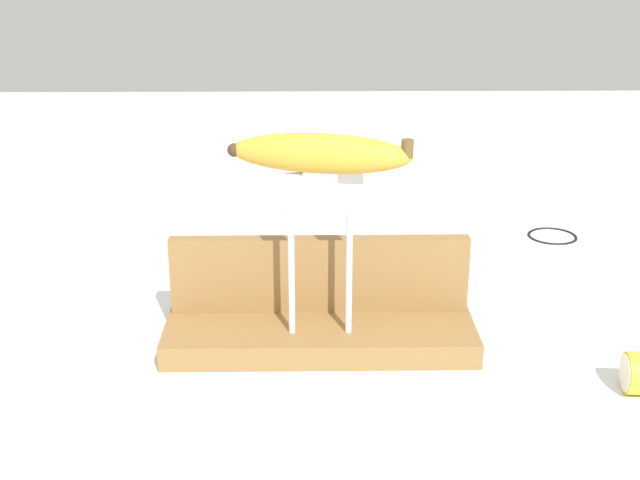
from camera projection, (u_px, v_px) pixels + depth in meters
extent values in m
plane|color=silver|center=(320.00, 348.00, 0.95)|extent=(3.00, 3.00, 0.00)
cube|color=olive|center=(320.00, 337.00, 0.95)|extent=(0.34, 0.10, 0.03)
cube|color=olive|center=(319.00, 274.00, 0.97)|extent=(0.33, 0.02, 0.09)
cylinder|color=silver|center=(291.00, 271.00, 0.91)|extent=(0.01, 0.01, 0.14)
cube|color=silver|center=(290.00, 190.00, 0.87)|extent=(0.03, 0.00, 0.04)
cylinder|color=silver|center=(349.00, 271.00, 0.91)|extent=(0.01, 0.01, 0.14)
cube|color=silver|center=(350.00, 190.00, 0.88)|extent=(0.03, 0.00, 0.04)
ellipsoid|color=gold|center=(320.00, 153.00, 0.86)|extent=(0.19, 0.08, 0.04)
cylinder|color=brown|center=(407.00, 149.00, 0.84)|extent=(0.01, 0.01, 0.02)
sphere|color=#3F2D19|center=(234.00, 149.00, 0.88)|extent=(0.01, 0.01, 0.01)
cylinder|color=beige|center=(626.00, 373.00, 0.86)|extent=(0.01, 0.04, 0.04)
torus|color=black|center=(552.00, 235.00, 1.29)|extent=(0.07, 0.07, 0.00)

